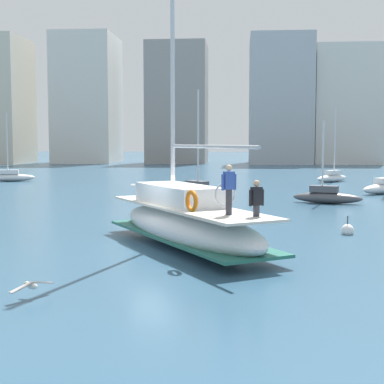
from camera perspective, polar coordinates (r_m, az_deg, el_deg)
ground_plane at (r=20.98m, az=-2.58°, el=-5.30°), size 400.00×400.00×0.00m
main_sailboat at (r=20.58m, az=-0.56°, el=-2.93°), size 7.11×9.42×13.66m
moored_sloop_near at (r=43.82m, az=18.55°, el=0.55°), size 4.22×3.97×8.23m
moored_sloop_far at (r=57.22m, az=-17.53°, el=1.51°), size 4.47×2.23×6.50m
moored_catamaran at (r=55.24m, az=13.77°, el=1.49°), size 3.78×3.75×7.00m
moored_cutter_right at (r=38.97m, az=0.34°, el=0.24°), size 3.77×4.00×7.23m
moored_ketch_distant at (r=35.98m, az=13.26°, el=-0.39°), size 4.30×2.27×5.02m
seagull at (r=14.46m, az=-15.67°, el=-8.93°), size 0.76×1.13×0.18m
mooring_buoy at (r=24.20m, az=15.20°, el=-3.71°), size 0.53×0.53×0.86m
waterfront_buildings at (r=100.38m, az=1.73°, el=8.58°), size 86.55×17.72×22.48m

